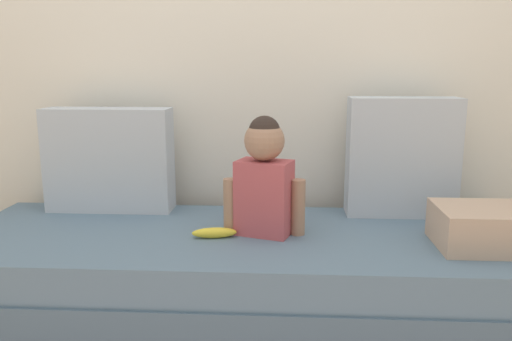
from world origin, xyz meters
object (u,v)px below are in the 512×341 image
(throw_pillow_left, at_px, (109,160))
(throw_pillow_right, at_px, (402,157))
(toddler, at_px, (264,177))
(banana, at_px, (214,233))
(folded_blanket, at_px, (493,228))
(couch, at_px, (248,281))

(throw_pillow_left, bearing_deg, throw_pillow_right, 0.00)
(throw_pillow_left, bearing_deg, toddler, -23.19)
(throw_pillow_right, height_order, toddler, throw_pillow_right)
(banana, xyz_separation_m, folded_blanket, (1.01, -0.04, 0.05))
(toddler, distance_m, banana, 0.28)
(couch, bearing_deg, banana, -153.46)
(throw_pillow_left, xyz_separation_m, folded_blanket, (1.53, -0.40, -0.16))
(couch, relative_size, throw_pillow_right, 4.58)
(toddler, bearing_deg, couch, 179.10)
(couch, xyz_separation_m, throw_pillow_left, (-0.64, 0.30, 0.43))
(couch, bearing_deg, folded_blanket, -6.44)
(throw_pillow_right, xyz_separation_m, toddler, (-0.58, -0.30, -0.03))
(throw_pillow_right, distance_m, banana, 0.88)
(throw_pillow_left, xyz_separation_m, banana, (0.52, -0.36, -0.21))
(folded_blanket, bearing_deg, throw_pillow_left, 165.30)
(banana, bearing_deg, throw_pillow_left, 145.06)
(banana, bearing_deg, couch, 26.54)
(folded_blanket, bearing_deg, toddler, 173.14)
(throw_pillow_right, relative_size, folded_blanket, 1.28)
(throw_pillow_right, height_order, folded_blanket, throw_pillow_right)
(throw_pillow_right, bearing_deg, folded_blanket, -58.54)
(throw_pillow_left, relative_size, throw_pillow_right, 1.09)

